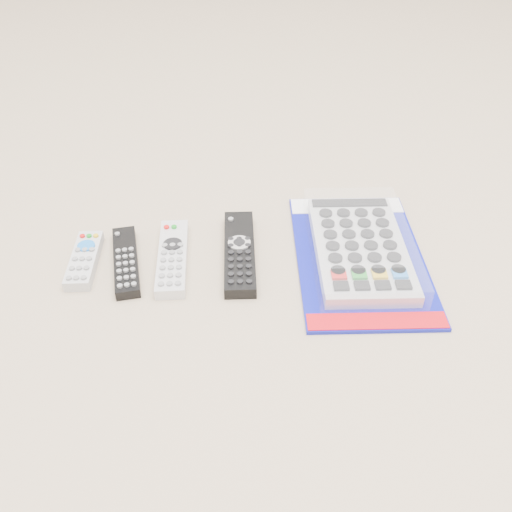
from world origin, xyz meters
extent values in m
plane|color=tan|center=(0.00, 0.00, 0.00)|extent=(5.00, 5.00, 0.00)
cube|color=#ABABAE|center=(-0.22, 0.06, 0.01)|extent=(0.06, 0.13, 0.02)
cylinder|color=blue|center=(-0.22, 0.08, 0.02)|extent=(0.03, 0.03, 0.00)
cube|color=black|center=(-0.16, 0.04, 0.01)|extent=(0.04, 0.16, 0.02)
cube|color=silver|center=(-0.09, 0.04, 0.01)|extent=(0.07, 0.18, 0.02)
cylinder|color=black|center=(-0.09, 0.06, 0.02)|extent=(0.03, 0.03, 0.00)
cube|color=black|center=(0.01, 0.03, 0.01)|extent=(0.08, 0.20, 0.02)
cylinder|color=silver|center=(0.02, 0.04, 0.02)|extent=(0.04, 0.04, 0.00)
cube|color=#0D1395|center=(0.20, -0.02, 0.00)|extent=(0.26, 0.36, 0.01)
cube|color=white|center=(0.22, 0.12, 0.01)|extent=(0.20, 0.08, 0.00)
cube|color=red|center=(0.17, -0.16, 0.01)|extent=(0.20, 0.07, 0.00)
cube|color=silver|center=(0.20, -0.01, 0.02)|extent=(0.18, 0.27, 0.02)
cube|color=white|center=(0.20, -0.01, 0.02)|extent=(0.20, 0.29, 0.04)
camera|label=1|loc=(-0.11, -0.66, 0.57)|focal=40.00mm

